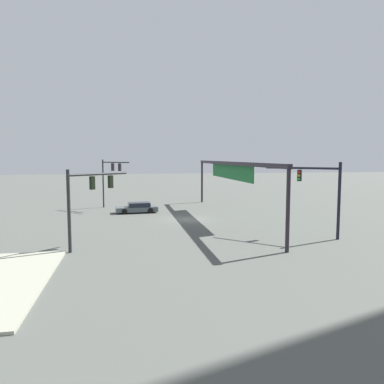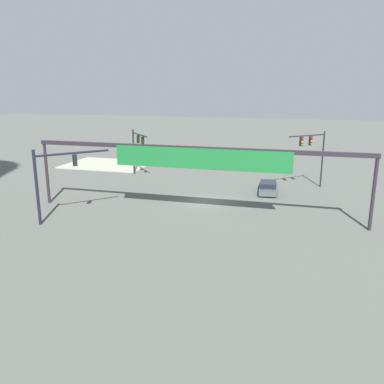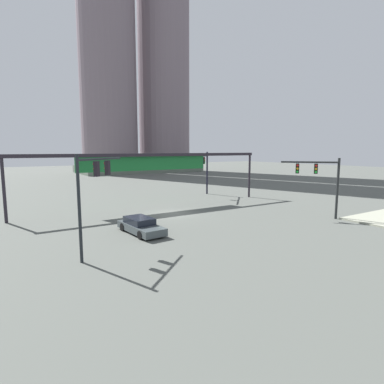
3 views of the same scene
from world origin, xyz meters
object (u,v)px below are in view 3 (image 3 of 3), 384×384
traffic_signal_near_corner (92,183)px  traffic_signal_cross_street (206,166)px  traffic_signal_opposite_side (322,177)px  sedan_car_approaching (141,226)px

traffic_signal_near_corner → traffic_signal_cross_street: size_ratio=1.01×
traffic_signal_near_corner → traffic_signal_opposite_side: bearing=-44.8°
traffic_signal_near_corner → sedan_car_approaching: size_ratio=1.25×
sedan_car_approaching → traffic_signal_near_corner: bearing=-58.5°
traffic_signal_opposite_side → sedan_car_approaching: size_ratio=1.15×
traffic_signal_opposite_side → traffic_signal_cross_street: 18.35m
traffic_signal_near_corner → traffic_signal_cross_street: traffic_signal_near_corner is taller
traffic_signal_opposite_side → traffic_signal_cross_street: size_ratio=0.93×
traffic_signal_near_corner → sedan_car_approaching: bearing=-6.4°
traffic_signal_opposite_side → traffic_signal_cross_street: bearing=-40.0°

